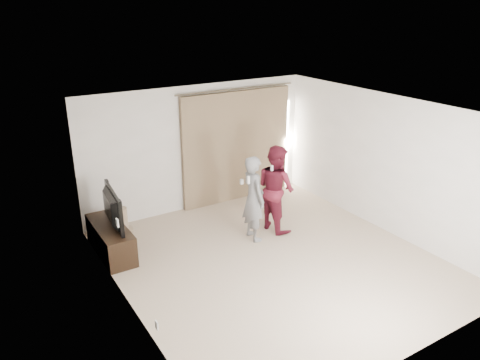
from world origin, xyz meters
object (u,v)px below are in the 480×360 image
object	(u,v)px
tv_console	(111,240)
person_man	(254,198)
person_woman	(276,188)
tv	(107,209)

from	to	relation	value
tv_console	person_man	bearing A→B (deg)	-18.84
person_man	person_woman	distance (m)	0.60
tv_console	person_man	distance (m)	2.61
tv	person_man	bearing A→B (deg)	-103.23
tv	person_man	size ratio (longest dim) A/B	0.70
tv	person_man	world-z (taller)	person_man
person_man	tv	bearing A→B (deg)	161.16
tv_console	person_woman	size ratio (longest dim) A/B	0.83
tv_console	person_man	size ratio (longest dim) A/B	0.87
person_man	tv_console	bearing A→B (deg)	161.16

